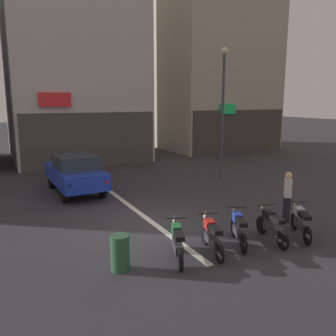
# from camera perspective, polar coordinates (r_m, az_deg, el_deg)

# --- Properties ---
(ground_plane) EXTENTS (120.00, 120.00, 0.00)m
(ground_plane) POSITION_cam_1_polar(r_m,az_deg,el_deg) (11.13, -1.74, -9.49)
(ground_plane) COLOR #333338
(lane_centre_line) EXTENTS (0.20, 18.00, 0.01)m
(lane_centre_line) POSITION_cam_1_polar(r_m,az_deg,el_deg) (16.53, -10.67, -2.81)
(lane_centre_line) COLOR silver
(lane_centre_line) RESTS_ON ground
(building_mid_block) EXTENTS (8.12, 8.37, 12.68)m
(building_mid_block) POSITION_cam_1_polar(r_m,az_deg,el_deg) (24.89, -15.35, 16.22)
(building_mid_block) COLOR silver
(building_mid_block) RESTS_ON ground
(building_far_right) EXTENTS (8.43, 7.27, 11.76)m
(building_far_right) POSITION_cam_1_polar(r_m,az_deg,el_deg) (29.36, 7.51, 14.75)
(building_far_right) COLOR #B2A893
(building_far_right) RESTS_ON ground
(car_blue_crossing_near) EXTENTS (1.88, 4.15, 1.64)m
(car_blue_crossing_near) POSITION_cam_1_polar(r_m,az_deg,el_deg) (15.33, -14.91, -0.69)
(car_blue_crossing_near) COLOR black
(car_blue_crossing_near) RESTS_ON ground
(street_lamp) EXTENTS (0.36, 0.36, 6.40)m
(street_lamp) POSITION_cam_1_polar(r_m,az_deg,el_deg) (17.75, 8.96, 10.97)
(street_lamp) COLOR #47474C
(street_lamp) RESTS_ON ground
(motorcycle_green_row_leftmost) EXTENTS (0.72, 1.58, 0.98)m
(motorcycle_green_row_leftmost) POSITION_cam_1_polar(r_m,az_deg,el_deg) (8.82, 1.55, -11.92)
(motorcycle_green_row_leftmost) COLOR black
(motorcycle_green_row_leftmost) RESTS_ON ground
(motorcycle_red_row_left_mid) EXTENTS (0.61, 1.63, 0.98)m
(motorcycle_red_row_left_mid) POSITION_cam_1_polar(r_m,az_deg,el_deg) (9.24, 7.13, -10.93)
(motorcycle_red_row_left_mid) COLOR black
(motorcycle_red_row_left_mid) RESTS_ON ground
(motorcycle_blue_row_centre) EXTENTS (0.79, 1.54, 0.98)m
(motorcycle_blue_row_centre) POSITION_cam_1_polar(r_m,az_deg,el_deg) (9.87, 11.45, -9.60)
(motorcycle_blue_row_centre) COLOR black
(motorcycle_blue_row_centre) RESTS_ON ground
(motorcycle_black_row_right_mid) EXTENTS (0.58, 1.64, 0.98)m
(motorcycle_black_row_right_mid) POSITION_cam_1_polar(r_m,az_deg,el_deg) (10.31, 16.55, -8.95)
(motorcycle_black_row_right_mid) COLOR black
(motorcycle_black_row_right_mid) RESTS_ON ground
(motorcycle_silver_row_rightmost) EXTENTS (0.88, 1.49, 0.98)m
(motorcycle_silver_row_rightmost) POSITION_cam_1_polar(r_m,az_deg,el_deg) (10.88, 20.85, -8.16)
(motorcycle_silver_row_rightmost) COLOR black
(motorcycle_silver_row_rightmost) RESTS_ON ground
(person_by_motorcycles) EXTENTS (0.40, 0.42, 1.67)m
(person_by_motorcycles) POSITION_cam_1_polar(r_m,az_deg,el_deg) (11.84, 18.89, -4.48)
(person_by_motorcycles) COLOR #23232D
(person_by_motorcycles) RESTS_ON ground
(trash_bin) EXTENTS (0.44, 0.44, 0.85)m
(trash_bin) POSITION_cam_1_polar(r_m,az_deg,el_deg) (8.38, -7.84, -13.56)
(trash_bin) COLOR #2D5938
(trash_bin) RESTS_ON ground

